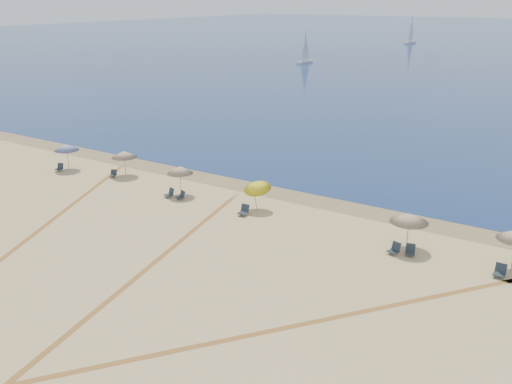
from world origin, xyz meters
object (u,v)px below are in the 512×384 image
umbrella_2 (180,170)px  umbrella_3 (257,185)px  umbrella_0 (66,147)px  umbrella_1 (124,154)px  chair_1 (113,174)px  sailboat_0 (305,53)px  sailboat_2 (411,35)px  chair_7 (500,271)px  chair_3 (181,196)px  chair_4 (244,211)px  chair_5 (395,249)px  chair_6 (410,250)px  chair_2 (170,193)px  chair_0 (60,168)px  umbrella_4 (409,218)px

umbrella_2 → umbrella_3: 6.58m
umbrella_0 → umbrella_1: size_ratio=1.06×
chair_1 → sailboat_0: bearing=84.6°
umbrella_2 → sailboat_2: bearing=101.4°
chair_7 → umbrella_0: bearing=-178.8°
umbrella_0 → chair_3: umbrella_0 is taller
chair_4 → chair_5: bearing=-4.6°
chair_4 → chair_6: bearing=-2.9°
umbrella_2 → chair_3: bearing=-50.5°
umbrella_2 → chair_7: umbrella_2 is taller
umbrella_0 → chair_4: 18.96m
chair_5 → chair_6: size_ratio=1.06×
chair_2 → chair_5: 17.68m
chair_4 → chair_6: 11.74m
umbrella_0 → chair_3: size_ratio=3.14×
umbrella_3 → sailboat_2: (-37.52, 152.53, 0.74)m
chair_1 → sailboat_0: 87.95m
umbrella_2 → umbrella_3: umbrella_3 is taller
umbrella_3 → chair_1: umbrella_3 is taller
chair_7 → chair_0: bearing=-177.8°
umbrella_1 → sailboat_0: (-26.47, 83.26, 0.24)m
umbrella_1 → sailboat_0: sailboat_0 is taller
umbrella_2 → chair_6: (18.03, -0.83, -1.76)m
chair_3 → chair_4: 5.74m
umbrella_1 → chair_1: (-0.65, -0.80, -1.64)m
umbrella_0 → umbrella_4: size_ratio=1.00×
umbrella_1 → chair_6: size_ratio=2.98×
chair_6 → chair_2: bearing=165.3°
umbrella_0 → chair_5: (29.77, -0.99, -1.74)m
chair_0 → chair_5: bearing=-16.2°
umbrella_1 → chair_0: 6.47m
umbrella_4 → umbrella_0: bearing=180.0°
chair_6 → umbrella_4: bearing=108.8°
umbrella_2 → chair_4: bearing=-7.2°
chair_0 → chair_6: (31.04, -0.04, -0.00)m
chair_1 → chair_3: chair_3 is taller
chair_5 → chair_7: chair_7 is taller
chair_2 → chair_5: chair_5 is taller
chair_6 → sailboat_2: bearing=93.2°
umbrella_0 → umbrella_1: bearing=14.1°
chair_5 → umbrella_4: bearing=84.2°
umbrella_2 → umbrella_1: bearing=170.1°
chair_4 → sailboat_2: (-37.26, 153.80, 2.28)m
chair_1 → chair_2: 7.34m
chair_0 → chair_1: 5.42m
umbrella_1 → umbrella_3: 13.65m
umbrella_0 → sailboat_0: sailboat_0 is taller
umbrella_4 → sailboat_2: bearing=107.6°
umbrella_0 → sailboat_2: (-18.39, 153.16, 0.56)m
chair_6 → chair_4: bearing=165.3°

